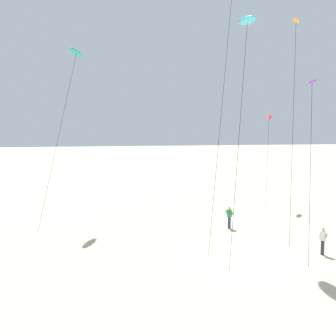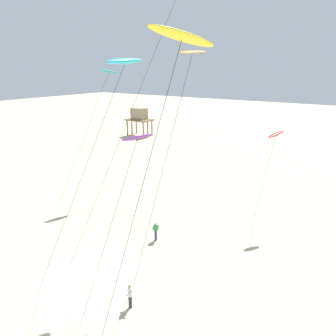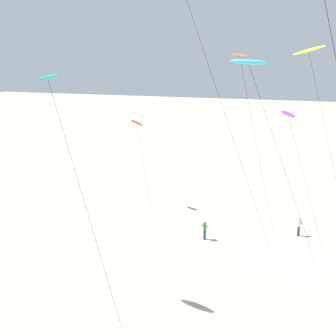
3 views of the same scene
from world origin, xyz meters
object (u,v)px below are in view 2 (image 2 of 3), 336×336
(kite_teal, at_px, (108,73))
(kite_cyan, at_px, (125,62))
(kite_flyer_nearest, at_px, (130,295))
(stilt_house, at_px, (139,116))
(kite_red, at_px, (276,136))
(kite_purple, at_px, (136,142))
(kite_yellow, at_px, (181,39))
(kite_orange, at_px, (190,60))
(kite_flyer_middle, at_px, (156,231))

(kite_teal, bearing_deg, kite_cyan, -41.47)
(kite_flyer_nearest, relative_size, stilt_house, 0.28)
(kite_red, height_order, kite_teal, kite_teal)
(kite_cyan, distance_m, kite_purple, 6.15)
(kite_red, bearing_deg, kite_yellow, -90.21)
(kite_orange, bearing_deg, kite_red, 75.80)
(kite_cyan, xyz_separation_m, kite_yellow, (6.80, -3.94, 0.84))
(kite_flyer_nearest, xyz_separation_m, kite_flyer_middle, (-3.50, 7.46, 0.00))
(kite_red, xyz_separation_m, kite_flyer_nearest, (-3.36, -16.49, -7.60))
(kite_flyer_middle, bearing_deg, kite_teal, 148.82)
(kite_orange, bearing_deg, kite_teal, 150.92)
(kite_orange, bearing_deg, kite_cyan, -160.95)
(kite_purple, height_order, kite_orange, kite_orange)
(kite_cyan, distance_m, kite_teal, 15.22)
(kite_orange, bearing_deg, kite_flyer_middle, 157.18)
(kite_yellow, distance_m, stilt_house, 55.90)
(kite_purple, xyz_separation_m, kite_teal, (-14.58, 12.96, 3.43))
(kite_cyan, height_order, kite_teal, kite_cyan)
(kite_orange, distance_m, kite_flyer_nearest, 15.01)
(kite_cyan, xyz_separation_m, kite_red, (6.86, 12.20, -6.18))
(kite_red, xyz_separation_m, kite_teal, (-18.25, -2.14, 5.23))
(kite_yellow, bearing_deg, kite_purple, 163.95)
(kite_flyer_middle, bearing_deg, kite_red, 52.79)
(kite_flyer_middle, xyz_separation_m, stilt_house, (-29.33, 34.05, 3.44))
(kite_purple, relative_size, kite_orange, 0.70)
(kite_red, relative_size, stilt_house, 1.48)
(kite_cyan, bearing_deg, kite_teal, 138.53)
(kite_cyan, bearing_deg, kite_flyer_middle, 89.93)
(kite_flyer_nearest, bearing_deg, kite_flyer_middle, 115.13)
(kite_purple, height_order, stilt_house, kite_purple)
(kite_red, relative_size, kite_teal, 0.63)
(kite_yellow, distance_m, kite_teal, 23.02)
(kite_teal, xyz_separation_m, stilt_house, (-17.94, 27.16, -9.39))
(kite_yellow, xyz_separation_m, kite_orange, (-2.67, 5.37, -0.76))
(kite_orange, distance_m, kite_teal, 17.79)
(kite_cyan, distance_m, kite_flyer_middle, 14.14)
(kite_flyer_nearest, xyz_separation_m, stilt_house, (-32.83, 41.51, 3.44))
(kite_purple, relative_size, kite_flyer_middle, 6.50)
(kite_orange, bearing_deg, kite_purple, -102.19)
(kite_orange, relative_size, kite_teal, 1.08)
(kite_teal, relative_size, kite_flyer_middle, 8.55)
(kite_flyer_nearest, bearing_deg, kite_cyan, 129.23)
(kite_yellow, height_order, kite_flyer_nearest, kite_yellow)
(kite_cyan, relative_size, kite_purple, 1.38)
(kite_teal, height_order, kite_flyer_nearest, kite_teal)
(kite_purple, xyz_separation_m, kite_flyer_middle, (-3.20, 6.07, -9.41))
(kite_purple, height_order, kite_yellow, kite_yellow)
(stilt_house, bearing_deg, kite_cyan, -51.76)
(kite_purple, bearing_deg, kite_orange, 77.81)
(kite_flyer_nearest, height_order, stilt_house, stilt_house)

